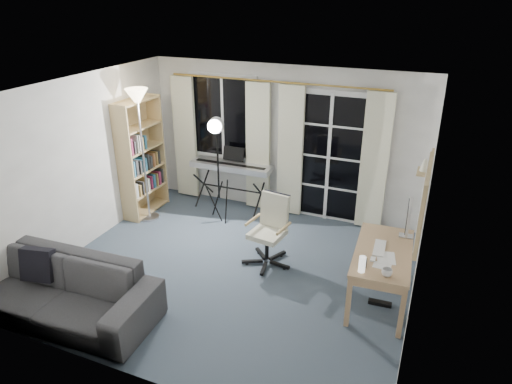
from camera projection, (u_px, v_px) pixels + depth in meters
floor at (232, 271)px, 6.07m from camera, size 4.50×4.00×0.02m
window at (224, 117)px, 7.48m from camera, size 1.20×0.08×1.40m
french_door at (329, 158)px, 7.05m from camera, size 1.32×0.09×2.11m
curtains at (273, 149)px, 7.25m from camera, size 3.60×0.07×2.13m
bookshelf at (140, 161)px, 7.33m from camera, size 0.31×0.88×1.89m
torchiere_lamp at (139, 116)px, 6.76m from camera, size 0.43×0.43×2.10m
keyboard_piano at (231, 167)px, 7.47m from camera, size 1.37×0.67×0.99m
studio_light at (216, 138)px, 6.78m from camera, size 0.36×0.37×1.74m
office_chair at (271, 223)px, 6.08m from camera, size 0.66×0.66×0.96m
desk at (383, 257)px, 5.26m from camera, size 0.69×1.29×0.68m
monitor at (408, 217)px, 5.44m from camera, size 0.17×0.49×0.42m
desk_clutter at (375, 271)px, 5.12m from camera, size 0.38×0.78×0.86m
mug at (387, 272)px, 4.75m from camera, size 0.12×0.09×0.11m
wall_mirror at (423, 203)px, 4.36m from camera, size 0.04×0.94×0.74m
framed_print at (430, 167)px, 5.10m from camera, size 0.03×0.42×0.32m
wall_shelf at (424, 168)px, 5.62m from camera, size 0.16×0.30×0.18m
sofa at (55, 281)px, 5.08m from camera, size 2.31×0.77×0.89m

